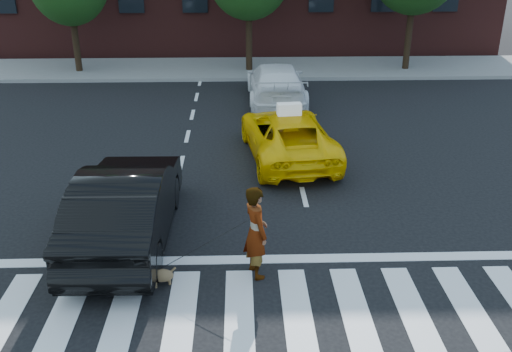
% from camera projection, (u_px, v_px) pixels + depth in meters
% --- Properties ---
extents(ground, '(120.00, 120.00, 0.00)m').
position_uv_depth(ground, '(239.00, 310.00, 9.89)').
color(ground, black).
rests_on(ground, ground).
extents(crosswalk, '(13.00, 2.40, 0.01)m').
position_uv_depth(crosswalk, '(239.00, 310.00, 9.89)').
color(crosswalk, silver).
rests_on(crosswalk, ground).
extents(stop_line, '(12.00, 0.30, 0.01)m').
position_uv_depth(stop_line, '(239.00, 260.00, 11.35)').
color(stop_line, silver).
rests_on(stop_line, ground).
extents(sidewalk_far, '(30.00, 4.00, 0.15)m').
position_uv_depth(sidewalk_far, '(238.00, 68.00, 25.83)').
color(sidewalk_far, slate).
rests_on(sidewalk_far, ground).
extents(taxi, '(2.77, 5.02, 1.33)m').
position_uv_depth(taxi, '(288.00, 135.00, 16.04)').
color(taxi, '#FFC705').
rests_on(taxi, ground).
extents(black_sedan, '(1.81, 5.05, 1.66)m').
position_uv_depth(black_sedan, '(126.00, 204.00, 11.77)').
color(black_sedan, black).
rests_on(black_sedan, ground).
extents(white_suv, '(2.09, 5.04, 1.46)m').
position_uv_depth(white_suv, '(276.00, 83.00, 20.95)').
color(white_suv, white).
rests_on(white_suv, ground).
extents(woman, '(0.65, 0.78, 1.84)m').
position_uv_depth(woman, '(256.00, 232.00, 10.53)').
color(woman, '#999999').
rests_on(woman, ground).
extents(dog, '(0.60, 0.39, 0.35)m').
position_uv_depth(dog, '(159.00, 276.00, 10.48)').
color(dog, '#95724B').
rests_on(dog, ground).
extents(taxi_sign, '(0.68, 0.36, 0.32)m').
position_uv_depth(taxi_sign, '(289.00, 109.00, 15.53)').
color(taxi_sign, white).
rests_on(taxi_sign, taxi).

